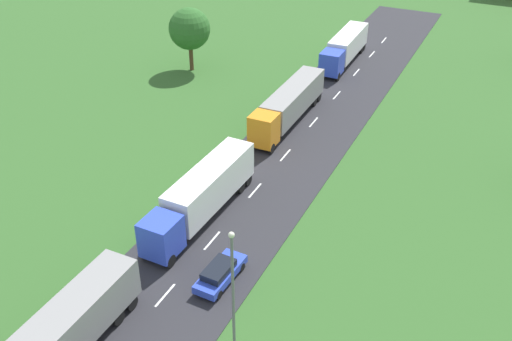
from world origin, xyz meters
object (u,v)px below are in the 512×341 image
Objects in this scene: truck_third at (289,104)px; lamppost_second at (233,287)px; truck_fourth at (345,47)px; tree_oak at (189,29)px; truck_second at (202,194)px; car_third at (220,273)px.

lamppost_second reaches higher than truck_third.
lamppost_second is at bearing -79.57° from truck_fourth.
tree_oak reaches higher than truck_fourth.
truck_third is 1.62× the size of lamppost_second.
lamppost_second reaches higher than truck_fourth.
truck_third is 1.85× the size of tree_oak.
truck_second is 1.74× the size of tree_oak.
tree_oak is at bearing 153.84° from truck_third.
truck_second is at bearing -89.13° from truck_third.
truck_fourth is 19.53m from tree_oak.
truck_fourth is 42.85m from car_third.
car_third is at bearing -83.08° from truck_fourth.
truck_fourth reaches higher than car_third.
car_third is at bearing -51.56° from truck_second.
truck_fourth is at bearing 32.13° from tree_oak.
car_third is at bearing -56.33° from tree_oak.
lamppost_second is at bearing -52.26° from truck_second.
tree_oak reaches higher than truck_third.
truck_third is 1.12× the size of truck_fourth.
truck_fourth is at bearing 96.92° from car_third.
lamppost_second is at bearing -73.34° from truck_third.
tree_oak is (-16.36, 8.04, 3.10)m from truck_third.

